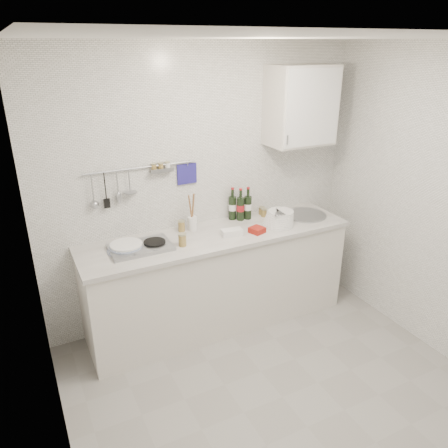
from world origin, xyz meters
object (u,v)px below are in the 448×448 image
object	(u,v)px
wine_bottles	(240,204)
plate_stack_hob	(125,247)
plate_stack_sink	(279,218)
wall_cabinet	(301,106)
utensil_crock	(192,222)

from	to	relation	value
wine_bottles	plate_stack_hob	bearing A→B (deg)	-171.29
plate_stack_hob	plate_stack_sink	bearing A→B (deg)	-4.02
plate_stack_hob	plate_stack_sink	xyz separation A→B (m)	(1.41, -0.10, 0.03)
plate_stack_sink	wine_bottles	world-z (taller)	wine_bottles
wine_bottles	plate_stack_sink	bearing A→B (deg)	-46.76
wall_cabinet	utensil_crock	distance (m)	1.43
plate_stack_sink	plate_stack_hob	bearing A→B (deg)	175.98
plate_stack_sink	wine_bottles	xyz separation A→B (m)	(-0.26, 0.28, 0.10)
plate_stack_hob	wine_bottles	bearing A→B (deg)	8.71
utensil_crock	plate_stack_hob	bearing A→B (deg)	-167.84
wall_cabinet	utensil_crock	size ratio (longest dim) A/B	2.02
plate_stack_sink	utensil_crock	distance (m)	0.80
wall_cabinet	plate_stack_sink	size ratio (longest dim) A/B	2.26
plate_stack_hob	plate_stack_sink	distance (m)	1.42
wall_cabinet	plate_stack_sink	distance (m)	1.04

